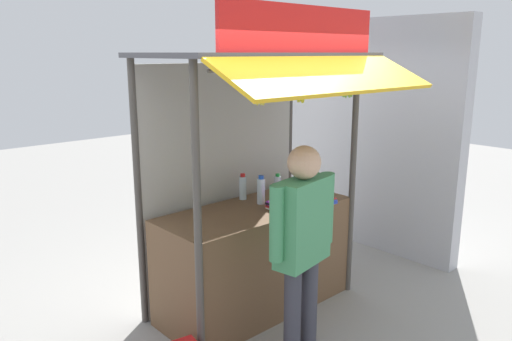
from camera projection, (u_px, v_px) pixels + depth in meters
ground_plane at (256, 306)px, 4.72m from camera, size 20.00×20.00×0.00m
stall_counter at (256, 258)px, 4.61m from camera, size 1.84×0.76×0.98m
stall_structure at (248, 135)px, 4.41m from camera, size 2.04×1.58×2.70m
water_bottle_rear_center at (261, 191)px, 4.59m from camera, size 0.08×0.08×0.27m
water_bottle_left at (277, 186)px, 4.83m from camera, size 0.06×0.06×0.23m
water_bottle_mid_right at (243, 187)px, 4.74m from camera, size 0.07×0.07×0.25m
magazine_stack_far_left at (320, 201)px, 4.61m from camera, size 0.24×0.25×0.06m
magazine_stack_right at (283, 206)px, 4.44m from camera, size 0.24×0.29×0.07m
magazine_stack_center at (300, 193)px, 4.88m from camera, size 0.24×0.32×0.05m
banana_bunch_inner_right at (348, 88)px, 4.33m from camera, size 0.10×0.10×0.26m
banana_bunch_rightmost at (260, 94)px, 3.64m from camera, size 0.10×0.10×0.25m
banana_bunch_leftmost at (301, 94)px, 3.94m from camera, size 0.08×0.08×0.26m
vendor_person at (302, 236)px, 3.66m from camera, size 0.65×0.28×1.71m
neighbour_wall at (369, 135)px, 6.02m from camera, size 0.20×2.40×2.74m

